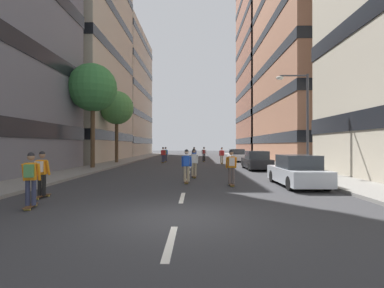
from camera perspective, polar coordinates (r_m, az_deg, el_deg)
The scene contains 24 objects.
ground_plane at distance 31.54m, azimuth -0.12°, elevation -3.85°, with size 141.23×141.23×0.00m, color #333335.
sidewalk_left at distance 35.53m, azimuth -13.22°, elevation -3.32°, with size 2.88×64.73×0.14m, color gray.
sidewalk_right at distance 35.29m, azimuth 13.24°, elevation -3.34°, with size 2.88×64.73×0.14m, color gray.
lane_markings at distance 31.00m, azimuth -0.14°, elevation -3.90°, with size 0.16×52.20×0.01m.
building_left_mid at distance 42.33m, azimuth -26.07°, elevation 14.81°, with size 17.04×17.57×25.73m.
building_left_far at distance 59.29m, azimuth -17.62°, elevation 9.45°, with size 17.04×19.65×23.70m.
building_right_mid at distance 42.89m, azimuth 26.42°, elevation 19.37°, with size 17.04×21.63×32.53m.
building_right_far at distance 60.44m, azimuth 18.32°, elevation 15.73°, with size 17.04×19.62×37.00m.
parked_car_near at distance 35.36m, azimuth 8.85°, elevation -2.32°, with size 1.82×4.40×1.52m.
parked_car_mid at distance 14.95m, azimuth 20.13°, elevation -5.20°, with size 1.82×4.40×1.52m.
parked_car_far at distance 24.08m, azimuth 12.65°, elevation -3.30°, with size 1.82×4.40×1.52m.
street_tree_near at distance 32.38m, azimuth -14.72°, elevation 6.90°, with size 3.61×3.61×7.71m.
street_tree_mid at distance 25.73m, azimuth -19.08°, elevation 10.44°, with size 3.96×3.96×8.64m.
streetlamp_right at distance 20.17m, azimuth 20.97°, elevation 5.88°, with size 2.13×0.30×6.50m.
skater_0 at distance 34.37m, azimuth -5.25°, elevation -1.85°, with size 0.55×0.91×1.78m.
skater_1 at distance 15.14m, azimuth -1.09°, elevation -4.06°, with size 0.53×0.90×1.78m.
skater_2 at distance 14.23m, azimuth 7.82°, elevation -4.19°, with size 0.53×0.90×1.78m.
skater_3 at distance 32.69m, azimuth 0.42°, elevation -1.99°, with size 0.53×0.90×1.78m.
skater_4 at distance 12.26m, azimuth -27.67°, elevation -4.81°, with size 0.55×0.92×1.78m.
skater_5 at distance 10.45m, azimuth -29.36°, elevation -5.61°, with size 0.57×0.92×1.78m.
skater_6 at distance 17.70m, azimuth 0.39°, elevation -3.50°, with size 0.55×0.91×1.78m.
skater_7 at distance 34.45m, azimuth 2.38°, elevation -1.85°, with size 0.56×0.92×1.78m.
skater_8 at distance 30.62m, azimuth 5.92°, elevation -2.11°, with size 0.53×0.90×1.78m.
skater_9 at distance 32.31m, azimuth -5.75°, elevation -2.01°, with size 0.55×0.92×1.78m.
Camera 1 is at (0.53, -7.93, 2.00)m, focal length 26.90 mm.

